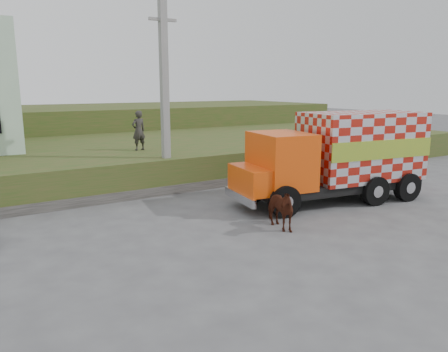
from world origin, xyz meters
TOP-DOWN VIEW (x-y plane):
  - ground at (0.00, 0.00)m, footprint 120.00×120.00m
  - embankment at (0.00, 10.00)m, footprint 40.00×12.00m
  - embankment_far at (0.00, 22.00)m, footprint 40.00×12.00m
  - retaining_strip at (-2.00, 4.20)m, footprint 16.00×0.50m
  - utility_pole at (-1.00, 4.60)m, footprint 1.20×0.30m
  - cargo_truck at (4.24, -0.41)m, footprint 8.19×3.76m
  - cow at (-0.10, -1.96)m, footprint 0.92×1.68m
  - pedestrian at (-1.14, 7.42)m, footprint 0.76×0.56m

SIDE VIEW (x-z plane):
  - ground at x=0.00m, z-range 0.00..0.00m
  - retaining_strip at x=-2.00m, z-range 0.00..0.40m
  - cow at x=-0.10m, z-range 0.00..1.36m
  - embankment at x=0.00m, z-range 0.00..1.50m
  - embankment_far at x=0.00m, z-range 0.00..3.00m
  - cargo_truck at x=4.24m, z-range 0.05..3.58m
  - pedestrian at x=-1.14m, z-range 1.50..3.40m
  - utility_pole at x=-1.00m, z-range 0.08..8.07m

